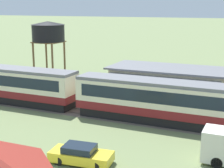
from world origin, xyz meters
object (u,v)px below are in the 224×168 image
Objects in this scene: station_building at (169,83)px; water_tower at (48,32)px; parked_car_yellow at (81,155)px; passenger_train at (80,91)px.

station_building is 1.59× the size of water_tower.
parked_car_yellow is at bearing -51.71° from water_tower.
passenger_train is at bearing 112.91° from parked_car_yellow.
water_tower reaches higher than passenger_train.
passenger_train is 16.10× the size of parked_car_yellow.
passenger_train is 11.11m from station_building.
station_building reaches higher than parked_car_yellow.
station_building is at bearing 48.87° from passenger_train.
station_building is (7.31, 8.37, -0.30)m from passenger_train.
station_building is 3.03× the size of parked_car_yellow.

